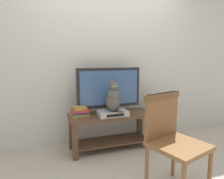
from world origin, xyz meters
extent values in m
plane|color=#ADA393|center=(0.00, 0.00, 0.00)|extent=(12.00, 12.00, 0.00)
cube|color=beige|center=(0.00, 0.89, 1.40)|extent=(7.00, 0.12, 2.80)
cube|color=#513823|center=(-0.02, 0.50, 0.50)|extent=(1.19, 0.44, 0.04)
cube|color=#513823|center=(-0.57, 0.33, 0.24)|extent=(0.07, 0.07, 0.48)
cube|color=#513823|center=(0.52, 0.33, 0.24)|extent=(0.07, 0.07, 0.48)
cube|color=#513823|center=(-0.57, 0.67, 0.24)|extent=(0.07, 0.07, 0.48)
cube|color=#513823|center=(0.52, 0.67, 0.24)|extent=(0.07, 0.07, 0.48)
cube|color=#513823|center=(-0.02, 0.50, 0.11)|extent=(1.09, 0.36, 0.02)
cube|color=black|center=(-0.02, 0.59, 0.53)|extent=(0.29, 0.20, 0.03)
cube|color=black|center=(-0.02, 0.59, 0.58)|extent=(0.06, 0.04, 0.05)
cube|color=black|center=(-0.02, 0.59, 0.89)|extent=(0.94, 0.05, 0.57)
cube|color=#385684|center=(-0.02, 0.56, 0.89)|extent=(0.85, 0.01, 0.48)
sphere|color=#2672F2|center=(0.42, 0.56, 0.63)|extent=(0.01, 0.01, 0.01)
cube|color=#ADADB2|center=(-0.03, 0.40, 0.56)|extent=(0.41, 0.24, 0.07)
cube|color=black|center=(-0.03, 0.28, 0.56)|extent=(0.24, 0.01, 0.04)
ellipsoid|color=#514C47|center=(-0.03, 0.40, 0.72)|extent=(0.19, 0.28, 0.25)
ellipsoid|color=#514C47|center=(-0.03, 0.37, 0.80)|extent=(0.16, 0.18, 0.23)
sphere|color=#514C47|center=(-0.03, 0.35, 0.93)|extent=(0.11, 0.11, 0.11)
cone|color=#514C47|center=(-0.06, 0.35, 1.00)|extent=(0.05, 0.05, 0.06)
cone|color=#514C47|center=(0.00, 0.35, 1.00)|extent=(0.05, 0.05, 0.06)
sphere|color=#B2C64C|center=(-0.05, 0.30, 0.94)|extent=(0.02, 0.02, 0.02)
sphere|color=#B2C64C|center=(-0.01, 0.30, 0.94)|extent=(0.02, 0.02, 0.02)
cylinder|color=#514C47|center=(0.03, 0.31, 0.62)|extent=(0.05, 0.22, 0.04)
cylinder|color=brown|center=(0.53, -0.78, 0.23)|extent=(0.04, 0.04, 0.47)
cylinder|color=brown|center=(0.02, -0.51, 0.23)|extent=(0.04, 0.04, 0.47)
cylinder|color=brown|center=(0.41, -0.39, 0.23)|extent=(0.04, 0.04, 0.47)
cube|color=brown|center=(0.28, -0.65, 0.49)|extent=(0.59, 0.59, 0.04)
cube|color=brown|center=(0.21, -0.44, 0.74)|extent=(0.44, 0.17, 0.46)
cube|color=brown|center=(0.21, -0.44, 0.93)|extent=(0.47, 0.18, 0.06)
cube|color=olive|center=(-0.47, 0.51, 0.54)|extent=(0.25, 0.19, 0.04)
cube|color=#33477A|center=(-0.47, 0.52, 0.57)|extent=(0.22, 0.18, 0.03)
cube|color=#B2332D|center=(-0.47, 0.51, 0.60)|extent=(0.24, 0.18, 0.03)
cube|color=olive|center=(-0.47, 0.50, 0.64)|extent=(0.19, 0.17, 0.04)
cylinder|color=beige|center=(0.77, 0.48, 0.11)|extent=(0.25, 0.25, 0.21)
cylinder|color=#332319|center=(0.77, 0.48, 0.20)|extent=(0.23, 0.23, 0.02)
cylinder|color=#4C3823|center=(0.77, 0.48, 0.31)|extent=(0.04, 0.04, 0.19)
sphere|color=#2D5B33|center=(0.77, 0.48, 0.56)|extent=(0.38, 0.38, 0.38)
camera|label=1|loc=(-0.90, -2.15, 1.31)|focal=32.28mm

